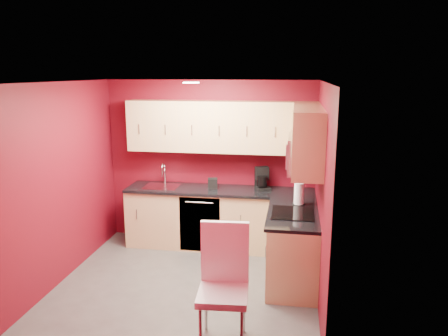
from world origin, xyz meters
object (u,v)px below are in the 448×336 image
(sink, at_px, (162,184))
(dining_chair, at_px, (223,288))
(coffee_maker, at_px, (263,179))
(paper_towel, at_px, (299,194))
(microwave, at_px, (304,154))
(napkin_holder, at_px, (213,183))

(sink, bearing_deg, dining_chair, -60.77)
(coffee_maker, relative_size, paper_towel, 1.11)
(microwave, distance_m, paper_towel, 0.72)
(paper_towel, distance_m, dining_chair, 1.98)
(napkin_holder, relative_size, dining_chair, 0.13)
(coffee_maker, xyz_separation_m, napkin_holder, (-0.74, -0.08, -0.09))
(microwave, distance_m, coffee_maker, 1.35)
(microwave, bearing_deg, dining_chair, -118.17)
(napkin_holder, bearing_deg, coffee_maker, 6.08)
(sink, xyz_separation_m, dining_chair, (1.34, -2.40, -0.35))
(napkin_holder, xyz_separation_m, paper_towel, (1.26, -0.62, 0.07))
(coffee_maker, height_order, napkin_holder, coffee_maker)
(napkin_holder, relative_size, paper_towel, 0.52)
(coffee_maker, distance_m, paper_towel, 0.87)
(paper_towel, xyz_separation_m, dining_chair, (-0.71, -1.78, -0.47))
(microwave, relative_size, dining_chair, 0.64)
(sink, distance_m, napkin_holder, 0.79)
(napkin_holder, height_order, paper_towel, paper_towel)
(coffee_maker, distance_m, napkin_holder, 0.75)
(coffee_maker, bearing_deg, microwave, -83.77)
(coffee_maker, height_order, dining_chair, coffee_maker)
(napkin_holder, xyz_separation_m, dining_chair, (0.55, -2.40, -0.39))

